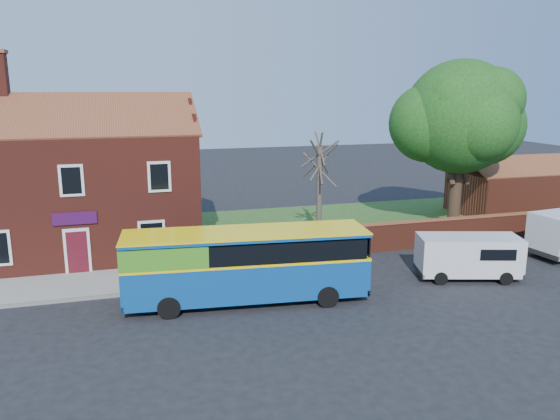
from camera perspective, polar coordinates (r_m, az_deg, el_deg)
name	(u,v)px	position (r m, az deg, el deg)	size (l,w,h in m)	color
ground	(257,320)	(21.61, -2.43, -11.42)	(120.00, 120.00, 0.00)	black
pavement	(77,286)	(26.55, -20.48, -7.41)	(18.00, 3.50, 0.12)	gray
kerb	(74,300)	(24.91, -20.76, -8.74)	(18.00, 0.15, 0.14)	slate
grass_strip	(399,220)	(37.71, 12.28, -1.08)	(26.00, 12.00, 0.04)	#426B28
shop_building	(79,190)	(31.26, -20.25, 1.95)	(12.30, 8.13, 10.50)	maroon
boundary_wall	(450,231)	(32.54, 17.31, -2.13)	(22.00, 0.38, 1.60)	maroon
outbuilding	(513,191)	(42.35, 23.20, 1.88)	(8.20, 5.06, 4.17)	maroon
bus	(239,263)	(22.74, -4.35, -5.50)	(10.23, 3.51, 3.06)	#0D4591
van_near	(469,255)	(27.13, 19.11, -4.47)	(4.99, 3.09, 2.04)	silver
large_tree	(460,120)	(35.05, 18.25, 8.88)	(8.59, 6.80, 10.48)	black
bare_tree	(319,190)	(31.08, 4.13, 2.12)	(2.28, 2.72, 6.09)	#4C4238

